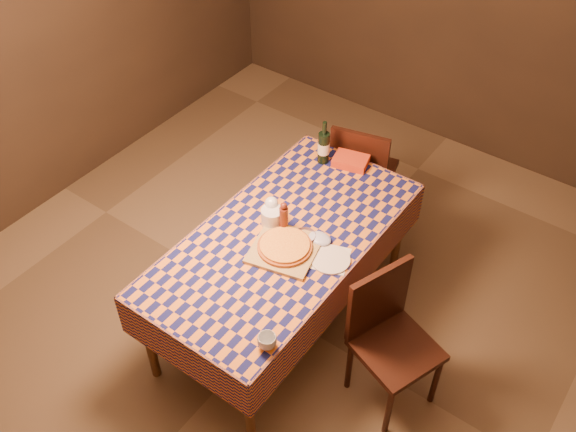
{
  "coord_description": "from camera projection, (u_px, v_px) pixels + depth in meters",
  "views": [
    {
      "loc": [
        1.61,
        -2.16,
        3.49
      ],
      "look_at": [
        0.0,
        0.05,
        0.9
      ],
      "focal_mm": 40.0,
      "sensor_mm": 36.0,
      "label": 1
    }
  ],
  "objects": [
    {
      "name": "room",
      "position": [
        283.0,
        160.0,
        3.43
      ],
      "size": [
        5.0,
        5.1,
        2.7
      ],
      "color": "brown",
      "rests_on": "ground"
    },
    {
      "name": "dining_table",
      "position": [
        283.0,
        245.0,
        3.88
      ],
      "size": [
        0.94,
        1.84,
        0.77
      ],
      "color": "brown",
      "rests_on": "ground"
    },
    {
      "name": "cutting_board",
      "position": [
        285.0,
        249.0,
        3.73
      ],
      "size": [
        0.45,
        0.45,
        0.02
      ],
      "primitive_type": "cube",
      "rotation": [
        0.0,
        0.0,
        0.24
      ],
      "color": "#A1844B",
      "rests_on": "dining_table"
    },
    {
      "name": "pizza",
      "position": [
        285.0,
        246.0,
        3.72
      ],
      "size": [
        0.41,
        0.41,
        0.03
      ],
      "color": "#944418",
      "rests_on": "cutting_board"
    },
    {
      "name": "pepper_mill",
      "position": [
        284.0,
        218.0,
        3.79
      ],
      "size": [
        0.06,
        0.06,
        0.23
      ],
      "color": "#511D12",
      "rests_on": "dining_table"
    },
    {
      "name": "bowl",
      "position": [
        305.0,
        237.0,
        3.79
      ],
      "size": [
        0.13,
        0.13,
        0.04
      ],
      "primitive_type": "imported",
      "rotation": [
        0.0,
        0.0,
        0.03
      ],
      "color": "#5D434E",
      "rests_on": "dining_table"
    },
    {
      "name": "wine_glass",
      "position": [
        271.0,
        204.0,
        3.87
      ],
      "size": [
        0.08,
        0.08,
        0.16
      ],
      "color": "silver",
      "rests_on": "dining_table"
    },
    {
      "name": "wine_bottle",
      "position": [
        324.0,
        147.0,
        4.27
      ],
      "size": [
        0.08,
        0.08,
        0.32
      ],
      "color": "black",
      "rests_on": "dining_table"
    },
    {
      "name": "deli_tub",
      "position": [
        272.0,
        217.0,
        3.87
      ],
      "size": [
        0.15,
        0.15,
        0.11
      ],
      "primitive_type": "cylinder",
      "rotation": [
        0.0,
        0.0,
        0.13
      ],
      "color": "silver",
      "rests_on": "dining_table"
    },
    {
      "name": "takeout_container",
      "position": [
        351.0,
        161.0,
        4.3
      ],
      "size": [
        0.26,
        0.21,
        0.06
      ],
      "primitive_type": "cube",
      "rotation": [
        0.0,
        0.0,
        0.25
      ],
      "color": "#B73318",
      "rests_on": "dining_table"
    },
    {
      "name": "white_plate",
      "position": [
        330.0,
        260.0,
        3.68
      ],
      "size": [
        0.3,
        0.3,
        0.01
      ],
      "primitive_type": "cylinder",
      "rotation": [
        0.0,
        0.0,
        0.42
      ],
      "color": "silver",
      "rests_on": "dining_table"
    },
    {
      "name": "tumbler",
      "position": [
        267.0,
        341.0,
        3.23
      ],
      "size": [
        0.1,
        0.1,
        0.08
      ],
      "primitive_type": "imported",
      "rotation": [
        0.0,
        0.0,
        -0.02
      ],
      "color": "silver",
      "rests_on": "dining_table"
    },
    {
      "name": "flour_patch",
      "position": [
        324.0,
        257.0,
        3.7
      ],
      "size": [
        0.34,
        0.3,
        0.0
      ],
      "primitive_type": "cube",
      "rotation": [
        0.0,
        0.0,
        0.34
      ],
      "color": "silver",
      "rests_on": "dining_table"
    },
    {
      "name": "flour_bag",
      "position": [
        320.0,
        239.0,
        3.78
      ],
      "size": [
        0.17,
        0.15,
        0.04
      ],
      "primitive_type": "ellipsoid",
      "rotation": [
        0.0,
        0.0,
        -0.3
      ],
      "color": "#AAB4DA",
      "rests_on": "dining_table"
    },
    {
      "name": "chair_far",
      "position": [
        362.0,
        170.0,
        4.67
      ],
      "size": [
        0.51,
        0.51,
        0.93
      ],
      "color": "black",
      "rests_on": "ground"
    },
    {
      "name": "chair_right",
      "position": [
        388.0,
        332.0,
        3.62
      ],
      "size": [
        0.55,
        0.54,
        0.93
      ],
      "color": "black",
      "rests_on": "ground"
    }
  ]
}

